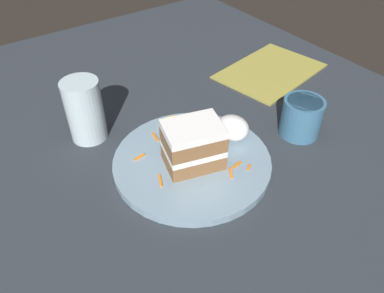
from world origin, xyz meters
The scene contains 10 objects.
ground_plane centered at (0.00, 0.00, 0.00)m, with size 6.00×6.00×0.00m, color black.
dining_table centered at (0.00, 0.00, 0.01)m, with size 1.30×1.12×0.02m, color #282D33.
plate centered at (0.06, -0.01, 0.03)m, with size 0.28×0.28×0.01m, color gray.
cake_slice centered at (0.07, -0.01, 0.08)m, with size 0.10×0.11×0.08m.
cream_dollop centered at (0.05, 0.09, 0.06)m, with size 0.07×0.06×0.04m, color white.
orange_garnish centered at (-0.04, 0.02, 0.04)m, with size 0.06×0.06×0.01m, color orange.
carrot_shreds_scatter centered at (0.06, -0.01, 0.04)m, with size 0.19×0.16×0.00m.
drinking_glass centered at (-0.13, -0.12, 0.08)m, with size 0.07×0.07×0.12m.
coffee_mug centered at (0.10, 0.22, 0.07)m, with size 0.08×0.08×0.08m.
menu_card centered at (-0.10, 0.35, 0.03)m, with size 0.18×0.25×0.00m, color #9E933D.
Camera 1 is at (0.46, -0.30, 0.49)m, focal length 35.00 mm.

